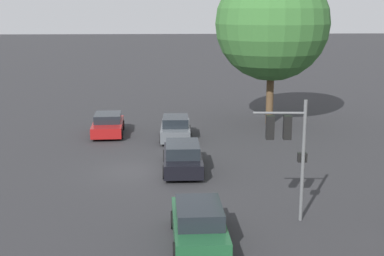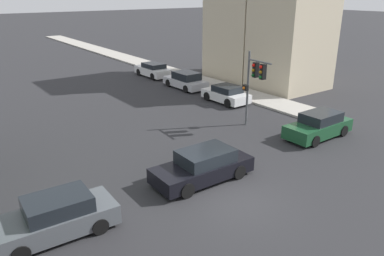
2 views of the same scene
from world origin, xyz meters
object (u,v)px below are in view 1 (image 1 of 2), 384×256
crossing_car_3 (199,225)px  crossing_car_0 (176,128)px  traffic_signal (287,138)px  crossing_car_1 (183,157)px  crossing_car_2 (108,125)px  street_tree (272,24)px

crossing_car_3 → crossing_car_0: bearing=1.0°
traffic_signal → crossing_car_1: traffic_signal is taller
crossing_car_2 → crossing_car_3: crossing_car_3 is taller
street_tree → crossing_car_0: 10.15m
crossing_car_0 → crossing_car_3: size_ratio=0.98×
crossing_car_0 → crossing_car_2: size_ratio=1.00×
crossing_car_1 → crossing_car_2: 9.42m
traffic_signal → crossing_car_0: 14.24m
crossing_car_2 → crossing_car_3: 17.67m
street_tree → crossing_car_1: bearing=-31.4°
street_tree → crossing_car_3: street_tree is taller
traffic_signal → crossing_car_0: traffic_signal is taller
crossing_car_0 → crossing_car_3: crossing_car_3 is taller
traffic_signal → crossing_car_3: size_ratio=1.07×
street_tree → crossing_car_0: size_ratio=2.53×
crossing_car_3 → crossing_car_2: bearing=15.2°
traffic_signal → crossing_car_0: size_ratio=1.09×
crossing_car_0 → crossing_car_1: (6.70, 0.16, 0.00)m
street_tree → crossing_car_1: size_ratio=2.31×
crossing_car_0 → crossing_car_1: 6.70m
traffic_signal → crossing_car_3: (2.00, -3.48, -2.55)m
crossing_car_2 → crossing_car_3: bearing=13.8°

